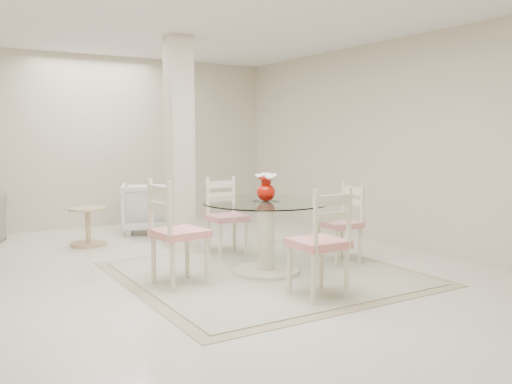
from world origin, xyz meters
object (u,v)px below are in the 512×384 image
dining_chair_north (225,210)px  dining_chair_south (323,235)px  dining_table (266,237)px  dining_chair_east (344,217)px  armchair_white (150,207)px  side_table (88,228)px  red_vase (266,187)px  column (179,143)px  dining_chair_west (173,225)px

dining_chair_north → dining_chair_south: 2.04m
dining_table → dining_chair_east: 1.03m
armchair_white → side_table: size_ratio=1.64×
dining_chair_south → side_table: size_ratio=2.21×
dining_chair_north → side_table: bearing=135.0°
dining_table → side_table: size_ratio=2.67×
side_table → dining_chair_south: bearing=-71.7°
side_table → dining_chair_east: bearing=-48.7°
red_vase → side_table: size_ratio=0.59×
dining_chair_north → dining_chair_south: bearing=-89.2°
dining_table → side_table: bearing=116.1°
column → dining_table: bearing=-83.1°
column → dining_table: 2.00m
dining_chair_east → dining_chair_south: dining_chair_south is taller
dining_chair_west → armchair_white: bearing=-22.6°
dining_chair_south → armchair_white: bearing=-88.1°
dining_table → dining_chair_north: (0.06, 1.02, 0.16)m
dining_table → dining_chair_west: bearing=177.4°
dining_chair_north → armchair_white: 2.03m
dining_chair_south → dining_table: bearing=-92.6°
dining_table → dining_chair_east: size_ratio=1.32×
dining_chair_east → dining_chair_south: bearing=-45.5°
column → dining_table: column is taller
dining_chair_south → armchair_white: 4.05m
dining_chair_west → dining_chair_east: bearing=-99.2°
dining_chair_west → dining_table: bearing=-98.9°
column → armchair_white: bearing=87.5°
dining_table → dining_chair_north: bearing=86.7°
dining_chair_east → dining_chair_north: bearing=-135.9°
dining_chair_south → side_table: 3.70m
column → dining_chair_north: column is taller
column → dining_chair_south: bearing=-86.8°
dining_chair_east → side_table: bearing=-136.2°
dining_chair_north → column: bearing=114.5°
dining_table → dining_chair_west: (-1.02, 0.05, 0.21)m
dining_chair_west → side_table: bearing=-1.9°
dining_chair_west → side_table: dining_chair_west is taller
dining_table → dining_chair_south: bearing=-93.1°
dining_chair_west → dining_chair_south: (0.97, -1.07, -0.02)m
dining_chair_east → side_table: 3.39m
red_vase → side_table: bearing=116.1°
dining_chair_west → red_vase: bearing=-99.0°
dining_table → armchair_white: size_ratio=1.63×
dining_chair_west → dining_chair_south: bearing=-144.1°
dining_chair_south → red_vase: bearing=-92.8°
dining_chair_east → dining_chair_west: 2.04m
armchair_white → red_vase: bearing=113.8°
dining_chair_south → dining_chair_north: bearing=-92.7°
dining_chair_north → dining_chair_south: dining_chair_south is taller
dining_chair_east → dining_chair_north: dining_chair_north is taller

